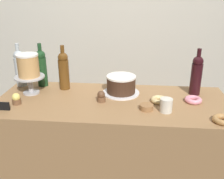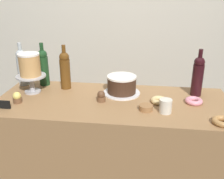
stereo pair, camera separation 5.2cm
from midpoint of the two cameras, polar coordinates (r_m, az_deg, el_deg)
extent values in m
cube|color=#BCB7A8|center=(2.49, 3.30, 14.03)|extent=(6.00, 0.05, 2.60)
cube|color=#997047|center=(1.97, 0.79, -14.81)|extent=(1.55, 0.63, 0.92)
cylinder|color=#B2B2B7|center=(1.95, -16.21, -0.40)|extent=(0.11, 0.11, 0.01)
cylinder|color=#B2B2B7|center=(1.93, -16.40, 1.22)|extent=(0.04, 0.04, 0.11)
cylinder|color=#B2B2B7|center=(1.91, -16.58, 2.84)|extent=(0.21, 0.21, 0.01)
cylinder|color=tan|center=(1.88, -16.83, 5.07)|extent=(0.14, 0.14, 0.15)
cylinder|color=white|center=(1.86, -17.09, 7.38)|extent=(0.15, 0.15, 0.01)
cylinder|color=white|center=(1.85, 2.92, -0.72)|extent=(0.26, 0.26, 0.01)
cylinder|color=#3D2619|center=(1.83, 2.96, 1.00)|extent=(0.20, 0.20, 0.11)
cylinder|color=white|center=(1.81, 2.99, 2.79)|extent=(0.21, 0.21, 0.01)
cylinder|color=#B2BCC1|center=(2.09, -18.29, 3.89)|extent=(0.08, 0.08, 0.22)
sphere|color=#B2BCC1|center=(2.05, -18.71, 7.27)|extent=(0.07, 0.07, 0.07)
cylinder|color=#B2BCC1|center=(2.04, -18.88, 8.64)|extent=(0.03, 0.03, 0.08)
cylinder|color=#5B3814|center=(1.94, -9.43, 3.37)|extent=(0.08, 0.08, 0.22)
sphere|color=#5B3814|center=(1.90, -9.66, 7.01)|extent=(0.07, 0.07, 0.07)
cylinder|color=#5B3814|center=(1.89, -9.76, 8.50)|extent=(0.03, 0.03, 0.08)
cylinder|color=#193D1E|center=(2.04, -13.99, 3.96)|extent=(0.08, 0.08, 0.22)
sphere|color=#193D1E|center=(2.01, -14.32, 7.41)|extent=(0.07, 0.07, 0.07)
cylinder|color=#193D1E|center=(1.99, -14.46, 8.83)|extent=(0.03, 0.03, 0.08)
cylinder|color=black|center=(1.89, 18.92, 1.96)|extent=(0.08, 0.08, 0.22)
sphere|color=black|center=(1.85, 19.40, 5.67)|extent=(0.07, 0.07, 0.07)
cylinder|color=black|center=(1.84, 19.60, 7.18)|extent=(0.03, 0.03, 0.08)
cylinder|color=brown|center=(1.80, -19.22, -2.23)|extent=(0.06, 0.06, 0.03)
sphere|color=#EFDB6B|center=(1.79, -19.34, -1.31)|extent=(0.05, 0.05, 0.05)
cylinder|color=brown|center=(1.72, -1.51, -2.08)|extent=(0.06, 0.06, 0.03)
sphere|color=brown|center=(1.71, -1.52, -1.12)|extent=(0.05, 0.05, 0.05)
torus|color=pink|center=(1.78, 18.30, -2.39)|extent=(0.11, 0.11, 0.03)
torus|color=#B27F47|center=(1.58, 23.89, -6.40)|extent=(0.11, 0.11, 0.03)
torus|color=#E0C17F|center=(1.73, 11.20, -2.38)|extent=(0.11, 0.11, 0.03)
cylinder|color=olive|center=(1.62, 8.34, -4.31)|extent=(0.08, 0.08, 0.01)
cylinder|color=olive|center=(1.62, 8.36, -3.96)|extent=(0.08, 0.08, 0.01)
cylinder|color=olive|center=(1.61, 8.38, -3.60)|extent=(0.08, 0.08, 0.01)
cube|color=black|center=(1.74, -21.67, -3.11)|extent=(0.07, 0.01, 0.05)
cylinder|color=silver|center=(1.60, 12.56, -3.56)|extent=(0.08, 0.08, 0.09)
camera|label=1|loc=(0.03, -89.12, 0.35)|focal=41.73mm
camera|label=2|loc=(0.03, 90.88, -0.35)|focal=41.73mm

